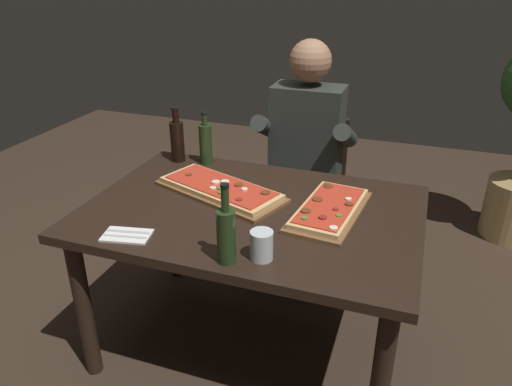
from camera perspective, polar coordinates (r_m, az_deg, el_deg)
name	(u,v)px	position (r m, az deg, el deg)	size (l,w,h in m)	color
ground_plane	(253,343)	(2.50, -0.40, -17.06)	(6.40, 6.40, 0.00)	#38281E
dining_table	(252,228)	(2.11, -0.45, -4.11)	(1.40, 0.96, 0.74)	black
pizza_rectangular_front	(220,189)	(2.20, -4.16, 0.44)	(0.65, 0.44, 0.05)	brown
pizza_rectangular_left	(329,209)	(2.04, 8.55, -1.89)	(0.29, 0.51, 0.05)	brown
wine_bottle_dark	(226,234)	(1.67, -3.50, -4.76)	(0.07, 0.07, 0.30)	#233819
oil_bottle_amber	(177,140)	(2.56, -9.17, 6.14)	(0.07, 0.07, 0.29)	black
vinegar_bottle_green	(206,143)	(2.51, -5.90, 5.83)	(0.06, 0.06, 0.27)	#233819
tumbler_near_camera	(262,247)	(1.71, 0.65, -6.30)	(0.08, 0.08, 0.11)	silver
napkin_cutlery_set	(127,235)	(1.93, -14.82, -4.78)	(0.20, 0.14, 0.01)	white
diner_chair	(307,185)	(2.91, 6.02, 0.98)	(0.44, 0.44, 0.87)	black
seated_diner	(304,151)	(2.70, 5.65, 4.92)	(0.53, 0.41, 1.33)	#23232D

